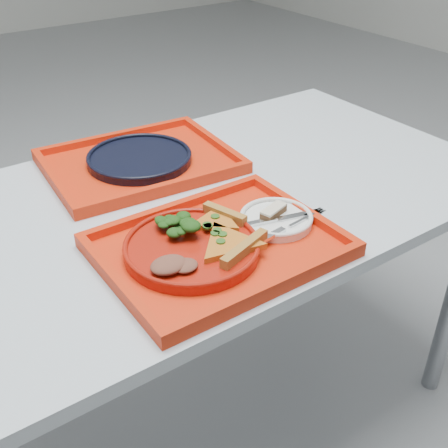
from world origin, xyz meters
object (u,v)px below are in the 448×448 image
(tray_main, at_px, (218,249))
(dessert_bar, at_px, (273,211))
(dinner_plate, at_px, (192,249))
(tray_far, at_px, (140,164))
(navy_plate, at_px, (140,159))

(tray_main, distance_m, dessert_bar, 0.15)
(dinner_plate, bearing_deg, dessert_bar, 0.38)
(tray_main, bearing_deg, tray_far, 83.70)
(dessert_bar, bearing_deg, navy_plate, 86.38)
(tray_far, bearing_deg, navy_plate, 4.71)
(tray_main, relative_size, dessert_bar, 6.52)
(tray_main, height_order, navy_plate, navy_plate)
(tray_main, bearing_deg, navy_plate, 83.70)
(tray_main, bearing_deg, dinner_plate, 170.04)
(dinner_plate, height_order, navy_plate, dinner_plate)
(dessert_bar, bearing_deg, tray_far, 86.38)
(navy_plate, bearing_deg, tray_main, -96.64)
(tray_far, height_order, dessert_bar, dessert_bar)
(dinner_plate, height_order, dessert_bar, dessert_bar)
(tray_main, distance_m, navy_plate, 0.42)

